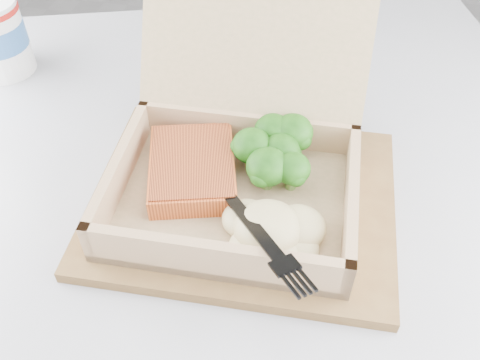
# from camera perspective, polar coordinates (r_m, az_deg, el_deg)

# --- Properties ---
(floor) EXTENTS (4.00, 4.00, 0.00)m
(floor) POSITION_cam_1_polar(r_m,az_deg,el_deg) (1.39, 12.86, -13.54)
(floor) COLOR gray
(floor) RESTS_ON ground
(cafe_table) EXTENTS (1.10, 1.10, 0.75)m
(cafe_table) POSITION_cam_1_polar(r_m,az_deg,el_deg) (0.72, -1.74, -13.34)
(cafe_table) COLOR black
(cafe_table) RESTS_ON floor
(serving_tray) EXTENTS (0.32, 0.26, 0.01)m
(serving_tray) POSITION_cam_1_polar(r_m,az_deg,el_deg) (0.56, 0.34, -2.17)
(serving_tray) COLOR brown
(serving_tray) RESTS_ON cafe_table
(takeout_container) EXTENTS (0.25, 0.30, 0.21)m
(takeout_container) POSITION_cam_1_polar(r_m,az_deg,el_deg) (0.55, 0.10, 4.78)
(takeout_container) COLOR tan
(takeout_container) RESTS_ON serving_tray
(salmon_fillet) EXTENTS (0.11, 0.13, 0.02)m
(salmon_fillet) POSITION_cam_1_polar(r_m,az_deg,el_deg) (0.55, -5.10, 1.21)
(salmon_fillet) COLOR orange
(salmon_fillet) RESTS_ON takeout_container
(broccoli_pile) EXTENTS (0.10, 0.10, 0.04)m
(broccoli_pile) POSITION_cam_1_polar(r_m,az_deg,el_deg) (0.56, 4.32, 2.68)
(broccoli_pile) COLOR #2A751A
(broccoli_pile) RESTS_ON takeout_container
(mashed_potatoes) EXTENTS (0.10, 0.09, 0.04)m
(mashed_potatoes) POSITION_cam_1_polar(r_m,az_deg,el_deg) (0.49, 2.99, -5.07)
(mashed_potatoes) COLOR #C9BD82
(mashed_potatoes) RESTS_ON takeout_container
(plastic_fork) EXTENTS (0.11, 0.13, 0.03)m
(plastic_fork) POSITION_cam_1_polar(r_m,az_deg,el_deg) (0.49, -0.00, -2.86)
(plastic_fork) COLOR black
(plastic_fork) RESTS_ON mashed_potatoes
(receipt) EXTENTS (0.10, 0.14, 0.00)m
(receipt) POSITION_cam_1_polar(r_m,az_deg,el_deg) (0.70, -2.13, 8.67)
(receipt) COLOR white
(receipt) RESTS_ON cafe_table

